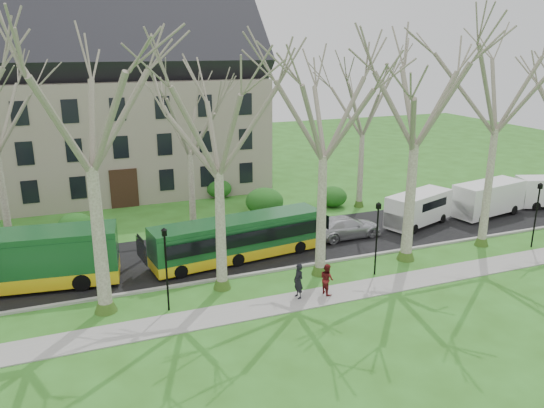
{
  "coord_description": "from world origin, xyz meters",
  "views": [
    {
      "loc": [
        -9.85,
        -25.29,
        12.84
      ],
      "look_at": [
        1.14,
        3.0,
        3.7
      ],
      "focal_mm": 35.0,
      "sensor_mm": 36.0,
      "label": 1
    }
  ],
  "objects": [
    {
      "name": "tree_row_far",
      "position": [
        -1.33,
        11.0,
        6.0
      ],
      "size": [
        33.0,
        7.0,
        12.0
      ],
      "color": "gray",
      "rests_on": "ground"
    },
    {
      "name": "tree_row_verge",
      "position": [
        0.0,
        0.3,
        7.0
      ],
      "size": [
        49.0,
        7.0,
        14.0
      ],
      "color": "gray",
      "rests_on": "ground"
    },
    {
      "name": "van_a",
      "position": [
        13.57,
        5.34,
        1.28
      ],
      "size": [
        5.95,
        3.81,
        2.44
      ],
      "primitive_type": null,
      "rotation": [
        0.0,
        0.0,
        0.35
      ],
      "color": "white",
      "rests_on": "road"
    },
    {
      "name": "ground",
      "position": [
        0.0,
        0.0,
        0.0
      ],
      "size": [
        120.0,
        120.0,
        0.0
      ],
      "primitive_type": "plane",
      "color": "#2F661D",
      "rests_on": "ground"
    },
    {
      "name": "pedestrian_b",
      "position": [
        2.21,
        -2.31,
        0.9
      ],
      "size": [
        0.74,
        0.9,
        1.69
      ],
      "primitive_type": "imported",
      "rotation": [
        0.0,
        0.0,
        1.7
      ],
      "color": "maroon",
      "rests_on": "sidewalk"
    },
    {
      "name": "curb",
      "position": [
        0.0,
        1.5,
        0.07
      ],
      "size": [
        80.0,
        0.25,
        0.14
      ],
      "primitive_type": "cube",
      "color": "#A5A39E",
      "rests_on": "ground"
    },
    {
      "name": "hedges",
      "position": [
        -4.67,
        14.0,
        1.0
      ],
      "size": [
        30.6,
        8.6,
        2.0
      ],
      "color": "#194D16",
      "rests_on": "ground"
    },
    {
      "name": "bus_follow",
      "position": [
        -0.7,
        4.0,
        1.42
      ],
      "size": [
        11.05,
        3.62,
        2.71
      ],
      "primitive_type": null,
      "rotation": [
        0.0,
        0.0,
        0.13
      ],
      "color": "#164F24",
      "rests_on": "road"
    },
    {
      "name": "sedan",
      "position": [
        7.34,
        4.99,
        0.8
      ],
      "size": [
        5.23,
        2.34,
        1.49
      ],
      "primitive_type": "imported",
      "rotation": [
        0.0,
        0.0,
        1.62
      ],
      "color": "#BBBBC0",
      "rests_on": "road"
    },
    {
      "name": "pedestrian_a",
      "position": [
        0.61,
        -2.19,
        1.0
      ],
      "size": [
        0.54,
        0.74,
        1.88
      ],
      "primitive_type": "imported",
      "rotation": [
        0.0,
        0.0,
        -1.42
      ],
      "color": "black",
      "rests_on": "sidewalk"
    },
    {
      "name": "road",
      "position": [
        0.0,
        5.5,
        0.03
      ],
      "size": [
        80.0,
        8.0,
        0.06
      ],
      "primitive_type": "cube",
      "color": "black",
      "rests_on": "ground"
    },
    {
      "name": "sidewalk",
      "position": [
        0.0,
        -2.5,
        0.03
      ],
      "size": [
        70.0,
        2.0,
        0.06
      ],
      "primitive_type": "cube",
      "color": "gray",
      "rests_on": "ground"
    },
    {
      "name": "lamp_row",
      "position": [
        -0.0,
        -1.0,
        2.57
      ],
      "size": [
        36.22,
        0.22,
        4.3
      ],
      "color": "black",
      "rests_on": "ground"
    },
    {
      "name": "van_b",
      "position": [
        20.02,
        5.35,
        1.37
      ],
      "size": [
        6.31,
        3.24,
        2.63
      ],
      "primitive_type": null,
      "rotation": [
        0.0,
        0.0,
        0.18
      ],
      "color": "white",
      "rests_on": "road"
    },
    {
      "name": "building",
      "position": [
        -6.0,
        24.0,
        8.07
      ],
      "size": [
        26.5,
        12.2,
        16.0
      ],
      "color": "gray",
      "rests_on": "ground"
    }
  ]
}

